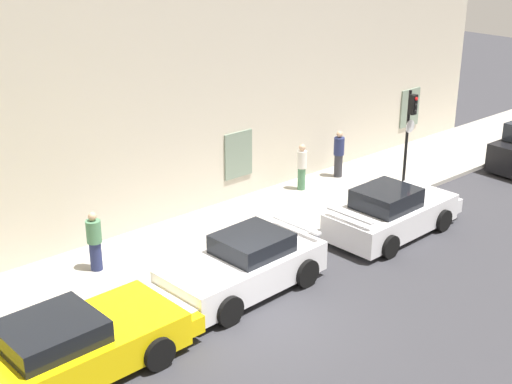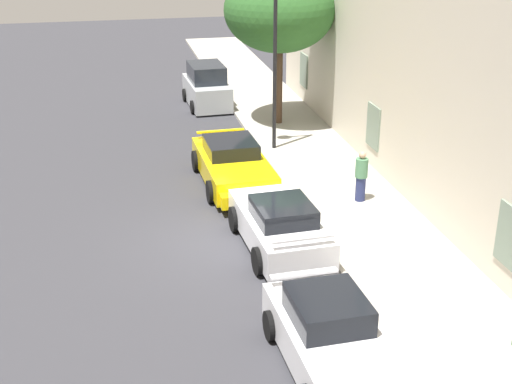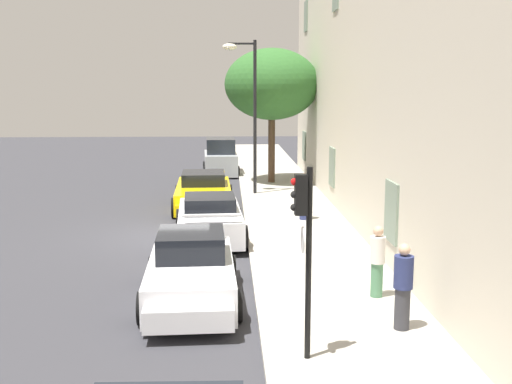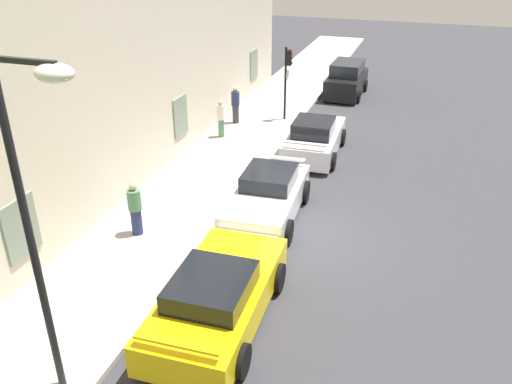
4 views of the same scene
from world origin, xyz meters
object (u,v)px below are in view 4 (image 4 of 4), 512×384
Objects in this scene: sportscar_yellow_flank at (266,201)px; traffic_light at (287,71)px; hatchback_distant at (346,80)px; pedestrian_admiring at (221,118)px; pedestrian_strolling at (135,208)px; sportscar_white_middle at (315,138)px; pedestrian_bystander at (235,105)px; sportscar_red_lead at (220,292)px; street_lamp at (38,184)px.

traffic_light reaches higher than sportscar_yellow_flank.
hatchback_distant reaches higher than pedestrian_admiring.
pedestrian_strolling reaches higher than pedestrian_admiring.
sportscar_white_middle is 2.92× the size of pedestrian_admiring.
pedestrian_bystander reaches higher than hatchback_distant.
pedestrian_strolling is (-2.15, 3.18, 0.31)m from sportscar_yellow_flank.
traffic_light is (-5.12, 1.85, 1.55)m from hatchback_distant.
sportscar_yellow_flank is 1.44× the size of traffic_light.
sportscar_yellow_flank is 1.02× the size of sportscar_white_middle.
hatchback_distant is (14.03, -0.06, 0.15)m from sportscar_yellow_flank.
sportscar_red_lead is at bearing -124.43° from pedestrian_strolling.
sportscar_white_middle is at bearing -92.21° from pedestrian_admiring.
street_lamp is 14.15m from pedestrian_admiring.
sportscar_red_lead is at bearing -179.37° from sportscar_white_middle.
street_lamp is 15.91m from pedestrian_bystander.
sportscar_yellow_flank is 2.98× the size of pedestrian_admiring.
sportscar_yellow_flank is at bearing -10.00° from street_lamp.
sportscar_yellow_flank is 14.03m from hatchback_distant.
traffic_light is at bearing 1.58° from street_lamp.
sportscar_white_middle is 0.71× the size of street_lamp.
pedestrian_bystander is (12.29, 4.17, 0.34)m from sportscar_red_lead.
pedestrian_strolling is at bearing 172.87° from traffic_light.
street_lamp is at bearing -169.76° from pedestrian_admiring.
traffic_light reaches higher than sportscar_red_lead.
pedestrian_admiring is at bearing 154.80° from hatchback_distant.
traffic_light reaches higher than pedestrian_strolling.
sportscar_red_lead is 1.12× the size of sportscar_white_middle.
sportscar_red_lead is 4.59m from sportscar_yellow_flank.
hatchback_distant reaches higher than sportscar_yellow_flank.
pedestrian_admiring reaches higher than sportscar_white_middle.
sportscar_yellow_flank is at bearing -55.93° from pedestrian_strolling.
pedestrian_bystander is (1.99, 4.06, 0.35)m from sportscar_white_middle.
hatchback_distant is 2.39× the size of pedestrian_admiring.
pedestrian_admiring is at bearing 32.68° from sportscar_yellow_flank.
sportscar_white_middle is 1.41× the size of traffic_light.
sportscar_red_lead is 5.19m from street_lamp.
street_lamp reaches higher than traffic_light.
pedestrian_strolling is 0.98× the size of pedestrian_bystander.
hatchback_distant is 2.28× the size of pedestrian_bystander.
traffic_light is at bearing -59.64° from pedestrian_bystander.
pedestrian_bystander is (9.87, 0.64, 0.03)m from pedestrian_strolling.
traffic_light is at bearing 32.76° from sportscar_white_middle.
sportscar_white_middle is 2.78× the size of pedestrian_bystander.
street_lamp is at bearing -161.34° from pedestrian_strolling.
street_lamp is (-3.02, 1.70, 3.87)m from sportscar_red_lead.
pedestrian_strolling is at bearing -175.75° from pedestrian_admiring.
traffic_light is at bearing -33.27° from pedestrian_admiring.
pedestrian_admiring is 0.97× the size of pedestrian_strolling.
sportscar_white_middle is at bearing -178.69° from hatchback_distant.
sportscar_yellow_flank is at bearing -153.71° from pedestrian_bystander.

